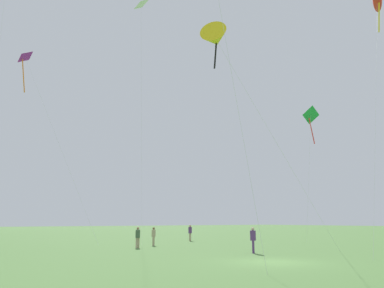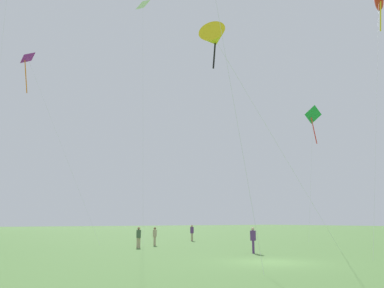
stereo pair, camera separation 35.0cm
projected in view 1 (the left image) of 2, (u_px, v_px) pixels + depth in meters
name	position (u px, v px, depth m)	size (l,w,h in m)	color
ground	(273.00, 262.00, 20.08)	(280.00, 280.00, 0.00)	#4C7538
person_standing_0	(190.00, 232.00, 41.10)	(0.37, 0.37, 1.68)	tan
person_standing_1	(253.00, 238.00, 25.72)	(0.38, 0.38, 1.70)	#593372
person_standing_2	(154.00, 235.00, 33.44)	(0.35, 0.35, 1.56)	tan
person_standing_4	(138.00, 236.00, 30.67)	(0.36, 0.36, 1.62)	tan
kite_flying_0	(25.00, 62.00, 42.09)	(6.59, 10.29, 20.17)	silver
kite_flying_3	(141.00, 7.00, 45.34)	(3.61, 7.92, 27.65)	silver
kite_flying_5	(311.00, 118.00, 43.25)	(3.35, 1.70, 14.39)	silver
kite_flying_6	(215.00, 38.00, 23.35)	(12.89, 2.29, 13.91)	silver
kite_flying_7	(377.00, 1.00, 32.17)	(10.26, 3.99, 20.83)	silver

